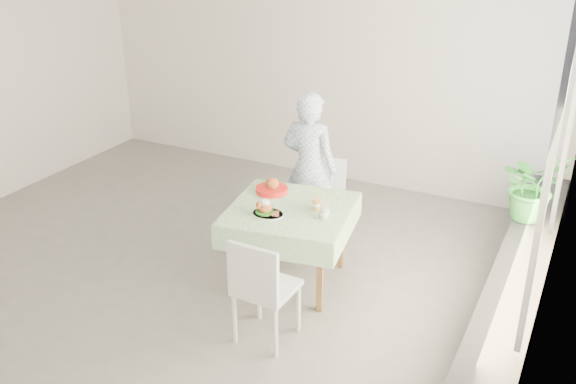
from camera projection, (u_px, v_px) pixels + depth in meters
The scene contains 14 objects.
floor at pixel (210, 259), 6.26m from camera, with size 6.00×6.00×0.00m, color #5E5B59.
wall_back at pixel (318, 65), 7.74m from camera, with size 6.00×0.02×2.80m, color silver.
wall_right at pixel (563, 181), 4.46m from camera, with size 0.02×5.00×2.80m, color silver.
window_pane at pixel (564, 146), 4.37m from camera, with size 0.01×4.80×2.18m, color #D1E0F9.
window_ledge at pixel (510, 312), 5.01m from camera, with size 0.40×4.80×0.50m, color black.
cafe_table at pixel (290, 236), 5.71m from camera, with size 1.19×1.19×0.74m.
chair_far at pixel (322, 217), 6.53m from camera, with size 0.46×0.46×0.84m.
chair_near at pixel (266, 308), 5.00m from camera, with size 0.44×0.44×0.91m.
diner at pixel (309, 168), 6.35m from camera, with size 0.57×0.37×1.56m, color #83A6D1.
main_dish at pixel (266, 210), 5.45m from camera, with size 0.28×0.28×0.14m.
juice_cup_orange at pixel (317, 203), 5.55m from camera, with size 0.09×0.09×0.24m.
juice_cup_lemonade at pixel (324, 212), 5.39m from camera, with size 0.09×0.09×0.26m.
second_dish at pixel (272, 188), 5.89m from camera, with size 0.30×0.30×0.14m.
potted_plant at pixel (532, 186), 5.84m from camera, with size 0.59×0.51×0.65m, color #28792F.
Camera 1 is at (3.14, -4.53, 3.14)m, focal length 40.00 mm.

